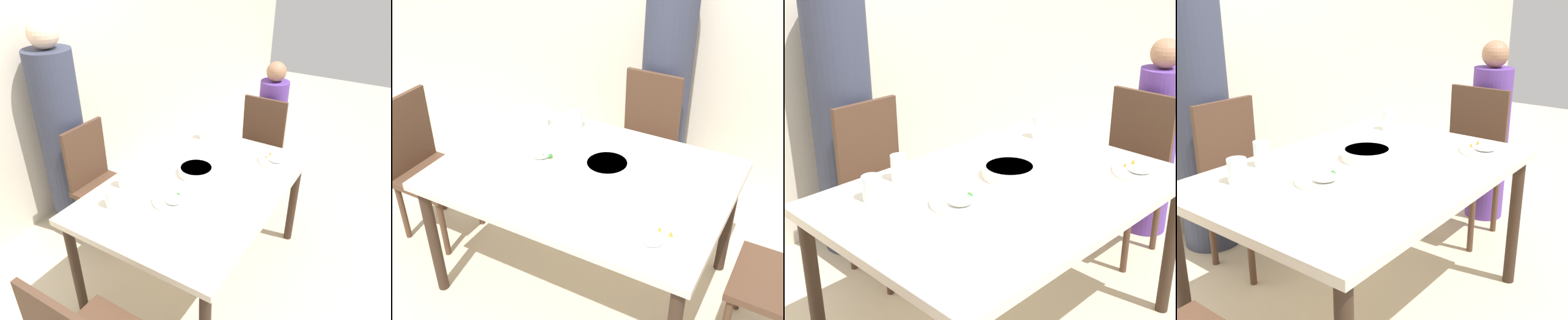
# 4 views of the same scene
# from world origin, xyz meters

# --- Properties ---
(wall_back) EXTENTS (10.00, 0.06, 2.70)m
(wall_back) POSITION_xyz_m (0.00, 1.45, 1.35)
(wall_back) COLOR beige
(wall_back) RESTS_ON ground_plane
(dining_table) EXTENTS (1.46, 1.02, 0.74)m
(dining_table) POSITION_xyz_m (0.00, 0.00, 0.67)
(dining_table) COLOR beige
(dining_table) RESTS_ON ground_plane
(chair_adult_spot) EXTENTS (0.40, 0.40, 0.91)m
(chair_adult_spot) POSITION_xyz_m (-0.01, 0.85, 0.49)
(chair_adult_spot) COLOR #4C3323
(chair_adult_spot) RESTS_ON ground_plane
(chair_child_spot) EXTENTS (0.40, 0.40, 0.91)m
(chair_child_spot) POSITION_xyz_m (1.07, 0.03, 0.49)
(chair_child_spot) COLOR #4C3323
(chair_child_spot) RESTS_ON ground_plane
(person_adult) EXTENTS (0.34, 0.34, 1.64)m
(person_adult) POSITION_xyz_m (-0.01, 1.19, 0.76)
(person_adult) COLOR #33384C
(person_adult) RESTS_ON ground_plane
(person_child) EXTENTS (0.25, 0.25, 1.19)m
(person_child) POSITION_xyz_m (1.36, 0.03, 0.55)
(person_child) COLOR #5B3893
(person_child) RESTS_ON ground_plane
(bowl_curry) EXTENTS (0.23, 0.23, 0.05)m
(bowl_curry) POSITION_xyz_m (0.10, 0.06, 0.77)
(bowl_curry) COLOR white
(bowl_curry) RESTS_ON dining_table
(plate_rice_adult) EXTENTS (0.24, 0.24, 0.05)m
(plate_rice_adult) POSITION_xyz_m (-0.23, 0.02, 0.75)
(plate_rice_adult) COLOR white
(plate_rice_adult) RESTS_ON dining_table
(plate_rice_child) EXTENTS (0.25, 0.25, 0.04)m
(plate_rice_child) POSITION_xyz_m (0.53, -0.33, 0.75)
(plate_rice_child) COLOR white
(plate_rice_child) RESTS_ON dining_table
(glass_water_tall) EXTENTS (0.07, 0.07, 0.11)m
(glass_water_tall) POSITION_xyz_m (-0.26, 0.37, 0.80)
(glass_water_tall) COLOR silver
(glass_water_tall) RESTS_ON dining_table
(glass_water_short) EXTENTS (0.08, 0.08, 0.10)m
(glass_water_short) POSITION_xyz_m (-0.45, 0.30, 0.79)
(glass_water_short) COLOR silver
(glass_water_short) RESTS_ON dining_table
(glass_water_center) EXTENTS (0.07, 0.07, 0.11)m
(glass_water_center) POSITION_xyz_m (0.58, 0.28, 0.80)
(glass_water_center) COLOR silver
(glass_water_center) RESTS_ON dining_table
(fork_steel) EXTENTS (0.18, 0.04, 0.01)m
(fork_steel) POSITION_xyz_m (0.38, 0.38, 0.74)
(fork_steel) COLOR silver
(fork_steel) RESTS_ON dining_table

